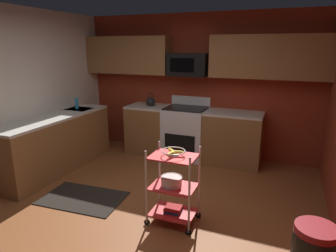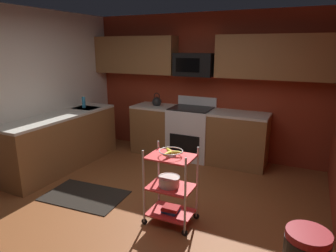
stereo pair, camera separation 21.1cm
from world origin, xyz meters
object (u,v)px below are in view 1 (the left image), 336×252
mixing_bowl_large (171,181)px  kettle (151,102)px  fruit_bowl (173,152)px  oven_range (186,132)px  microwave (189,65)px  dish_soap_bottle (77,103)px  book_stack (173,209)px  rolling_cart (173,187)px

mixing_bowl_large → kettle: 2.51m
fruit_bowl → kettle: (-1.29, 2.12, 0.12)m
oven_range → microwave: size_ratio=1.57×
microwave → dish_soap_bottle: bearing=-154.6°
book_stack → dish_soap_bottle: size_ratio=1.04×
book_stack → rolling_cart: bearing=180.0°
kettle → fruit_bowl: bearing=-58.7°
oven_range → book_stack: oven_range is taller
mixing_bowl_large → microwave: bearing=104.0°
rolling_cart → book_stack: 0.29m
oven_range → kettle: size_ratio=4.17×
oven_range → dish_soap_bottle: bearing=-157.3°
microwave → kettle: bearing=-171.3°
rolling_cart → dish_soap_bottle: 2.82m
oven_range → kettle: 0.88m
microwave → rolling_cart: 2.61m
book_stack → dish_soap_bottle: 2.89m
oven_range → rolling_cart: (0.58, -2.12, -0.03)m
kettle → dish_soap_bottle: (-1.12, -0.76, 0.02)m
oven_range → dish_soap_bottle: size_ratio=5.50×
oven_range → fruit_bowl: size_ratio=4.04×
microwave → oven_range: bearing=-89.7°
fruit_bowl → kettle: kettle is taller
mixing_bowl_large → book_stack: mixing_bowl_large is taller
oven_range → kettle: (-0.71, -0.00, 0.52)m
microwave → book_stack: 2.77m
oven_range → microwave: bearing=90.3°
mixing_bowl_large → dish_soap_bottle: 2.79m
fruit_bowl → dish_soap_bottle: bearing=150.6°
rolling_cart → kettle: (-1.29, 2.12, 0.54)m
dish_soap_bottle → fruit_bowl: bearing=-29.4°
kettle → mixing_bowl_large: bearing=-59.2°
mixing_bowl_large → rolling_cart: bearing=-0.0°
oven_range → mixing_bowl_large: 2.19m
oven_range → kettle: bearing=-179.7°
book_stack → dish_soap_bottle: dish_soap_bottle is taller
fruit_bowl → book_stack: bearing=-4.5°
oven_range → fruit_bowl: 2.23m
oven_range → book_stack: (0.58, -2.12, -0.32)m
fruit_bowl → dish_soap_bottle: dish_soap_bottle is taller
microwave → rolling_cart: bearing=-75.4°
book_stack → kettle: size_ratio=0.79×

